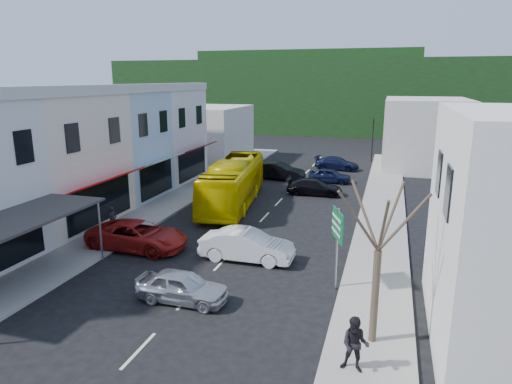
# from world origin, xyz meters

# --- Properties ---
(ground) EXTENTS (120.00, 120.00, 0.00)m
(ground) POSITION_xyz_m (0.00, 0.00, 0.00)
(ground) COLOR black
(ground) RESTS_ON ground
(sidewalk_left) EXTENTS (3.00, 52.00, 0.15)m
(sidewalk_left) POSITION_xyz_m (-7.50, 10.00, 0.07)
(sidewalk_left) COLOR gray
(sidewalk_left) RESTS_ON ground
(sidewalk_right) EXTENTS (3.00, 52.00, 0.15)m
(sidewalk_right) POSITION_xyz_m (7.50, 10.00, 0.07)
(sidewalk_right) COLOR gray
(sidewalk_right) RESTS_ON ground
(shopfront_row) EXTENTS (8.25, 30.00, 8.00)m
(shopfront_row) POSITION_xyz_m (-12.49, 5.00, 4.00)
(shopfront_row) COLOR silver
(shopfront_row) RESTS_ON ground
(distant_block_left) EXTENTS (8.00, 10.00, 6.00)m
(distant_block_left) POSITION_xyz_m (-12.00, 27.00, 3.00)
(distant_block_left) COLOR #B7B2A8
(distant_block_left) RESTS_ON ground
(distant_block_right) EXTENTS (8.00, 12.00, 7.00)m
(distant_block_right) POSITION_xyz_m (11.00, 30.00, 3.50)
(distant_block_right) COLOR #B7B2A8
(distant_block_right) RESTS_ON ground
(hillside) EXTENTS (80.00, 26.00, 14.00)m
(hillside) POSITION_xyz_m (-1.45, 65.09, 6.73)
(hillside) COLOR black
(hillside) RESTS_ON ground
(bus) EXTENTS (4.07, 11.83, 3.10)m
(bus) POSITION_xyz_m (-3.01, 10.42, 1.55)
(bus) COLOR #D9C200
(bus) RESTS_ON ground
(car_silver) EXTENTS (4.42, 1.85, 1.40)m
(car_silver) POSITION_xyz_m (-0.10, -4.34, 0.70)
(car_silver) COLOR silver
(car_silver) RESTS_ON ground
(car_white) EXTENTS (4.40, 1.80, 1.40)m
(car_white) POSITION_xyz_m (1.11, 0.64, 0.70)
(car_white) COLOR silver
(car_white) RESTS_ON ground
(car_red) EXTENTS (4.64, 2.00, 1.40)m
(car_red) POSITION_xyz_m (-5.00, 0.46, 0.70)
(car_red) COLOR maroon
(car_red) RESTS_ON ground
(car_black_near) EXTENTS (4.55, 1.98, 1.40)m
(car_black_near) POSITION_xyz_m (2.18, 14.95, 0.70)
(car_black_near) COLOR black
(car_black_near) RESTS_ON ground
(car_navy_mid) EXTENTS (4.52, 2.11, 1.40)m
(car_navy_mid) POSITION_xyz_m (2.76, 19.70, 0.70)
(car_navy_mid) COLOR black
(car_navy_mid) RESTS_ON ground
(car_black_far) EXTENTS (4.58, 2.31, 1.40)m
(car_black_far) POSITION_xyz_m (-1.88, 19.66, 0.70)
(car_black_far) COLOR black
(car_black_far) RESTS_ON ground
(car_navy_far) EXTENTS (4.71, 2.44, 1.40)m
(car_navy_far) POSITION_xyz_m (2.66, 25.86, 0.70)
(car_navy_far) COLOR black
(car_navy_far) RESTS_ON ground
(pedestrian_left) EXTENTS (0.50, 0.66, 1.70)m
(pedestrian_left) POSITION_xyz_m (-7.50, 1.94, 1.00)
(pedestrian_left) COLOR black
(pedestrian_left) RESTS_ON sidewalk_left
(pedestrian_right) EXTENTS (0.74, 0.50, 1.70)m
(pedestrian_right) POSITION_xyz_m (7.08, -7.24, 1.00)
(pedestrian_right) COLOR black
(pedestrian_right) RESTS_ON sidewalk_right
(direction_sign) EXTENTS (1.28, 1.77, 3.67)m
(direction_sign) POSITION_xyz_m (5.80, -1.43, 1.84)
(direction_sign) COLOR #0A5D2C
(direction_sign) RESTS_ON ground
(street_tree) EXTENTS (3.79, 3.79, 6.88)m
(street_tree) POSITION_xyz_m (7.55, -5.34, 3.44)
(street_tree) COLOR #372B1F
(street_tree) RESTS_ON ground
(traffic_signal) EXTENTS (0.50, 0.97, 4.82)m
(traffic_signal) POSITION_xyz_m (5.80, 31.49, 2.41)
(traffic_signal) COLOR black
(traffic_signal) RESTS_ON ground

